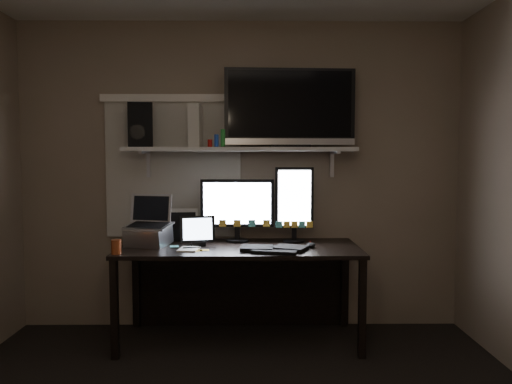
{
  "coord_description": "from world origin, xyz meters",
  "views": [
    {
      "loc": [
        0.09,
        -2.3,
        1.4
      ],
      "look_at": [
        0.12,
        1.25,
        1.15
      ],
      "focal_mm": 35.0,
      "sensor_mm": 36.0,
      "label": 1
    }
  ],
  "objects_px": {
    "monitor_landscape": "(237,210)",
    "mouse": "(311,245)",
    "game_console": "(195,126)",
    "keyboard": "(273,248)",
    "tablet": "(198,231)",
    "speaker": "(140,125)",
    "cup": "(116,247)",
    "laptop": "(148,221)",
    "desk": "(240,266)",
    "monitor_portrait": "(294,204)",
    "tv": "(290,108)"
  },
  "relations": [
    {
      "from": "monitor_landscape",
      "to": "mouse",
      "type": "distance_m",
      "value": 0.66
    },
    {
      "from": "mouse",
      "to": "game_console",
      "type": "bearing_deg",
      "value": 166.21
    },
    {
      "from": "keyboard",
      "to": "tablet",
      "type": "bearing_deg",
      "value": 175.76
    },
    {
      "from": "keyboard",
      "to": "speaker",
      "type": "xyz_separation_m",
      "value": [
        -1.03,
        0.39,
        0.91
      ]
    },
    {
      "from": "cup",
      "to": "mouse",
      "type": "bearing_deg",
      "value": 9.76
    },
    {
      "from": "laptop",
      "to": "cup",
      "type": "height_order",
      "value": "laptop"
    },
    {
      "from": "game_console",
      "to": "speaker",
      "type": "distance_m",
      "value": 0.44
    },
    {
      "from": "desk",
      "to": "laptop",
      "type": "xyz_separation_m",
      "value": [
        -0.69,
        -0.09,
        0.37
      ]
    },
    {
      "from": "laptop",
      "to": "monitor_landscape",
      "type": "bearing_deg",
      "value": 29.76
    },
    {
      "from": "laptop",
      "to": "speaker",
      "type": "height_order",
      "value": "speaker"
    },
    {
      "from": "cup",
      "to": "speaker",
      "type": "xyz_separation_m",
      "value": [
        0.07,
        0.51,
        0.87
      ]
    },
    {
      "from": "monitor_landscape",
      "to": "desk",
      "type": "bearing_deg",
      "value": -74.84
    },
    {
      "from": "desk",
      "to": "monitor_portrait",
      "type": "relative_size",
      "value": 2.98
    },
    {
      "from": "monitor_landscape",
      "to": "keyboard",
      "type": "bearing_deg",
      "value": -53.58
    },
    {
      "from": "monitor_landscape",
      "to": "cup",
      "type": "xyz_separation_m",
      "value": [
        -0.83,
        -0.5,
        -0.21
      ]
    },
    {
      "from": "desk",
      "to": "speaker",
      "type": "xyz_separation_m",
      "value": [
        -0.78,
        0.1,
        1.1
      ]
    },
    {
      "from": "keyboard",
      "to": "monitor_landscape",
      "type": "bearing_deg",
      "value": 140.35
    },
    {
      "from": "game_console",
      "to": "tv",
      "type": "bearing_deg",
      "value": 0.85
    },
    {
      "from": "game_console",
      "to": "speaker",
      "type": "height_order",
      "value": "speaker"
    },
    {
      "from": "tablet",
      "to": "monitor_portrait",
      "type": "bearing_deg",
      "value": 0.88
    },
    {
      "from": "laptop",
      "to": "game_console",
      "type": "bearing_deg",
      "value": 40.2
    },
    {
      "from": "monitor_landscape",
      "to": "speaker",
      "type": "height_order",
      "value": "speaker"
    },
    {
      "from": "monitor_portrait",
      "to": "tv",
      "type": "height_order",
      "value": "tv"
    },
    {
      "from": "monitor_landscape",
      "to": "tablet",
      "type": "bearing_deg",
      "value": -147.04
    },
    {
      "from": "monitor_portrait",
      "to": "speaker",
      "type": "distance_m",
      "value": 1.36
    },
    {
      "from": "keyboard",
      "to": "laptop",
      "type": "bearing_deg",
      "value": -177.07
    },
    {
      "from": "tv",
      "to": "speaker",
      "type": "bearing_deg",
      "value": 176.39
    },
    {
      "from": "mouse",
      "to": "game_console",
      "type": "xyz_separation_m",
      "value": [
        -0.88,
        0.25,
        0.9
      ]
    },
    {
      "from": "game_console",
      "to": "laptop",
      "type": "bearing_deg",
      "value": -154.38
    },
    {
      "from": "monitor_portrait",
      "to": "mouse",
      "type": "xyz_separation_m",
      "value": [
        0.1,
        -0.25,
        -0.28
      ]
    },
    {
      "from": "monitor_landscape",
      "to": "game_console",
      "type": "relative_size",
      "value": 1.76
    },
    {
      "from": "monitor_portrait",
      "to": "cup",
      "type": "distance_m",
      "value": 1.39
    },
    {
      "from": "desk",
      "to": "monitor_portrait",
      "type": "height_order",
      "value": "monitor_portrait"
    },
    {
      "from": "cup",
      "to": "keyboard",
      "type": "bearing_deg",
      "value": 6.46
    },
    {
      "from": "monitor_portrait",
      "to": "keyboard",
      "type": "bearing_deg",
      "value": -116.54
    },
    {
      "from": "monitor_landscape",
      "to": "tv",
      "type": "relative_size",
      "value": 0.57
    },
    {
      "from": "monitor_portrait",
      "to": "cup",
      "type": "xyz_separation_m",
      "value": [
        -1.28,
        -0.48,
        -0.25
      ]
    },
    {
      "from": "monitor_landscape",
      "to": "monitor_portrait",
      "type": "relative_size",
      "value": 0.96
    },
    {
      "from": "keyboard",
      "to": "tv",
      "type": "distance_m",
      "value": 1.12
    },
    {
      "from": "monitor_portrait",
      "to": "speaker",
      "type": "height_order",
      "value": "speaker"
    },
    {
      "from": "desk",
      "to": "speaker",
      "type": "bearing_deg",
      "value": 172.78
    },
    {
      "from": "monitor_landscape",
      "to": "monitor_portrait",
      "type": "xyz_separation_m",
      "value": [
        0.45,
        -0.02,
        0.05
      ]
    },
    {
      "from": "cup",
      "to": "speaker",
      "type": "bearing_deg",
      "value": 82.34
    },
    {
      "from": "monitor_portrait",
      "to": "keyboard",
      "type": "height_order",
      "value": "monitor_portrait"
    },
    {
      "from": "keyboard",
      "to": "game_console",
      "type": "distance_m",
      "value": 1.14
    },
    {
      "from": "monitor_landscape",
      "to": "tablet",
      "type": "xyz_separation_m",
      "value": [
        -0.29,
        -0.18,
        -0.14
      ]
    },
    {
      "from": "mouse",
      "to": "speaker",
      "type": "bearing_deg",
      "value": 170.33
    },
    {
      "from": "keyboard",
      "to": "tv",
      "type": "xyz_separation_m",
      "value": [
        0.14,
        0.37,
        1.04
      ]
    },
    {
      "from": "tablet",
      "to": "speaker",
      "type": "bearing_deg",
      "value": 146.04
    },
    {
      "from": "tablet",
      "to": "speaker",
      "type": "distance_m",
      "value": 0.95
    }
  ]
}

